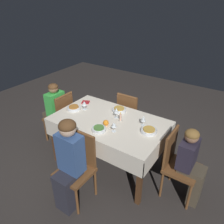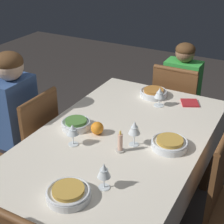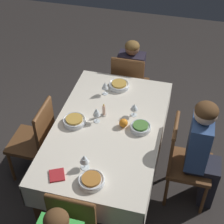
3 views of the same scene
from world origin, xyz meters
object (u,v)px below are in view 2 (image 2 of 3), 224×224
object	(u,v)px
wine_glass_west	(104,171)
chair_north	(31,145)
dining_table	(120,148)
person_child_green	(183,94)
chair_east	(176,109)
candle_centerpiece	(120,144)
wine_glass_east	(160,93)
bowl_south	(170,143)
bowl_west	(68,193)
wine_glass_south	(134,128)
bowl_north	(76,124)
wine_glass_north	(73,130)
napkin_red_folded	(190,103)
orange_fruit	(97,128)
person_adult_denim	(12,120)
bowl_east	(154,93)

from	to	relation	value
wine_glass_west	chair_north	bearing A→B (deg)	63.43
dining_table	person_child_green	bearing A→B (deg)	-1.39
chair_east	dining_table	bearing A→B (deg)	88.39
candle_centerpiece	wine_glass_east	bearing A→B (deg)	1.73
chair_east	bowl_south	xyz separation A→B (m)	(-0.99, -0.28, 0.30)
chair_north	chair_east	distance (m)	1.28
person_child_green	candle_centerpiece	distance (m)	1.34
wine_glass_east	bowl_west	bearing A→B (deg)	179.17
candle_centerpiece	bowl_west	bearing A→B (deg)	175.58
person_child_green	wine_glass_south	xyz separation A→B (m)	(-1.22, -0.09, 0.30)
bowl_north	wine_glass_north	world-z (taller)	wine_glass_north
wine_glass_north	wine_glass_south	xyz separation A→B (m)	(0.17, -0.31, 0.01)
candle_centerpiece	chair_north	bearing A→B (deg)	81.62
wine_glass_west	wine_glass_east	world-z (taller)	wine_glass_west
napkin_red_folded	bowl_north	bearing A→B (deg)	141.72
wine_glass_east	candle_centerpiece	size ratio (longest dim) A/B	1.02
person_child_green	chair_north	bearing A→B (deg)	58.63
wine_glass_north	bowl_west	world-z (taller)	wine_glass_north
person_child_green	orange_fruit	world-z (taller)	person_child_green
chair_north	bowl_west	bearing A→B (deg)	52.74
dining_table	napkin_red_folded	xyz separation A→B (m)	(0.63, -0.24, 0.10)
person_child_green	wine_glass_west	world-z (taller)	person_child_green
bowl_south	chair_east	bearing A→B (deg)	15.63
bowl_north	napkin_red_folded	size ratio (longest dim) A/B	1.17
bowl_south	napkin_red_folded	bearing A→B (deg)	6.23
chair_east	person_adult_denim	xyz separation A→B (m)	(-1.04, 0.89, 0.17)
bowl_west	wine_glass_west	xyz separation A→B (m)	(0.14, -0.11, 0.07)
chair_north	bowl_east	xyz separation A→B (m)	(0.65, -0.67, 0.30)
bowl_north	wine_glass_east	size ratio (longest dim) A/B	1.36
person_adult_denim	chair_east	bearing A→B (deg)	139.67
wine_glass_east	candle_centerpiece	xyz separation A→B (m)	(-0.64, -0.02, -0.05)
chair_east	person_child_green	distance (m)	0.18
person_adult_denim	candle_centerpiece	size ratio (longest dim) A/B	8.83
dining_table	bowl_south	size ratio (longest dim) A/B	7.52
wine_glass_south	napkin_red_folded	bearing A→B (deg)	-10.48
person_child_green	orange_fruit	bearing A→B (deg)	82.40
person_child_green	candle_centerpiece	size ratio (longest dim) A/B	7.92
person_adult_denim	wine_glass_north	world-z (taller)	person_adult_denim
chair_north	wine_glass_north	size ratio (longest dim) A/B	6.92
chair_north	person_adult_denim	bearing A→B (deg)	-90.00
napkin_red_folded	candle_centerpiece	bearing A→B (deg)	167.92
dining_table	person_child_green	world-z (taller)	person_child_green
orange_fruit	napkin_red_folded	size ratio (longest dim) A/B	0.49
wine_glass_north	bowl_east	distance (m)	0.85
bowl_west	orange_fruit	distance (m)	0.58
chair_east	person_child_green	world-z (taller)	person_child_green
wine_glass_west	bowl_east	distance (m)	1.10
person_child_green	wine_glass_west	xyz separation A→B (m)	(-1.63, -0.12, 0.29)
orange_fruit	napkin_red_folded	bearing A→B (deg)	-29.09
chair_east	napkin_red_folded	xyz separation A→B (m)	(-0.39, -0.21, 0.28)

